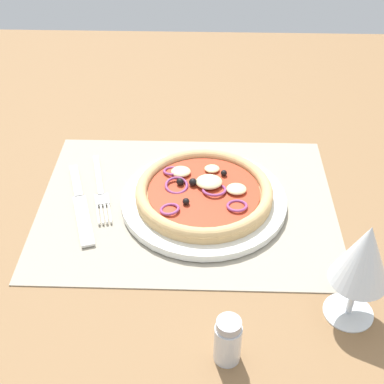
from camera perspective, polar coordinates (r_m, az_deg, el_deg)
ground_plane at (r=86.34cm, az=-0.53°, el=-1.94°), size 190.00×140.00×2.40cm
placemat at (r=85.44cm, az=-0.54°, el=-1.23°), size 46.68×35.66×0.40cm
plate at (r=84.92cm, az=1.27°, el=-0.84°), size 26.10×26.10×1.17cm
pizza at (r=83.90cm, az=1.28°, el=0.07°), size 21.53×21.53×2.57cm
fork at (r=88.40cm, az=-9.68°, el=0.06°), size 5.88×17.82×0.44cm
knife at (r=86.48cm, az=-11.77°, el=-1.24°), size 7.64×19.56×0.62cm
wine_glass at (r=66.03cm, az=17.78°, el=-6.66°), size 7.20×7.20×14.90cm
pepper_shaker at (r=64.05cm, az=3.82°, el=-15.47°), size 3.20×3.20×6.70cm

